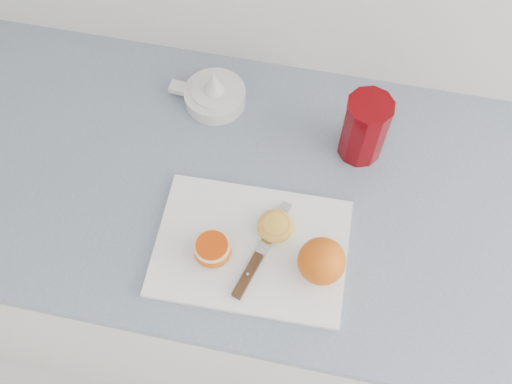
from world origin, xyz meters
TOP-DOWN VIEW (x-y plane):
  - counter at (0.13, 1.70)m, footprint 2.46×0.64m
  - cutting_board at (0.17, 1.56)m, footprint 0.35×0.25m
  - whole_orange at (0.30, 1.54)m, footprint 0.08×0.08m
  - half_orange at (0.11, 1.53)m, footprint 0.07×0.07m
  - squeezed_shell at (0.21, 1.60)m, footprint 0.07×0.07m
  - paring_knife at (0.18, 1.52)m, footprint 0.07×0.20m
  - citrus_juicer at (0.03, 1.87)m, footprint 0.16×0.13m
  - red_tumbler at (0.34, 1.82)m, footprint 0.09×0.09m

SIDE VIEW (x-z plane):
  - counter at x=0.13m, z-range 0.00..0.89m
  - cutting_board at x=0.17m, z-range 0.89..0.90m
  - paring_knife at x=0.18m, z-range 0.90..0.91m
  - citrus_juicer at x=0.03m, z-range 0.87..0.96m
  - squeezed_shell at x=0.21m, z-range 0.90..0.93m
  - half_orange at x=0.11m, z-range 0.90..0.94m
  - whole_orange at x=0.30m, z-range 0.90..0.98m
  - red_tumbler at x=0.34m, z-range 0.88..1.03m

